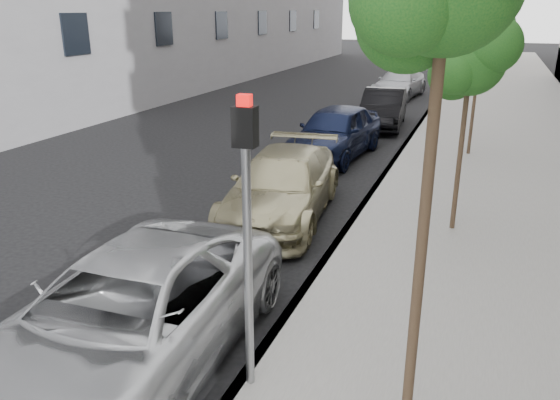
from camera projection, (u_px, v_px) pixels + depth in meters
The scene contains 10 objects.
sidewalk at pixel (504, 108), 24.98m from camera, with size 6.40×72.00×0.14m, color gray.
curb at pixel (434, 104), 26.03m from camera, with size 0.15×72.00×0.14m, color #9E9B93.
tree_mid at pixel (472, 60), 10.10m from camera, with size 1.66×1.46×4.17m.
tree_far at pixel (483, 36), 15.78m from camera, with size 1.66×1.46×4.33m.
signal_pole at pixel (247, 216), 5.89m from camera, with size 0.25×0.19×3.45m.
minivan at pixel (128, 317), 6.83m from camera, with size 2.49×5.41×1.50m, color #AEB0B3.
suv at pixel (282, 186), 11.98m from camera, with size 2.01×4.95×1.44m, color tan.
sedan_blue at pixel (335, 132), 16.83m from camera, with size 1.89×4.70×1.60m, color black.
sedan_black at pixel (383, 108), 21.22m from camera, with size 1.53×4.40×1.45m, color black.
sedan_rear at pixel (400, 83), 28.46m from camera, with size 1.98×4.87×1.41m, color #A4A5AC.
Camera 1 is at (3.59, -2.98, 4.40)m, focal length 35.00 mm.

